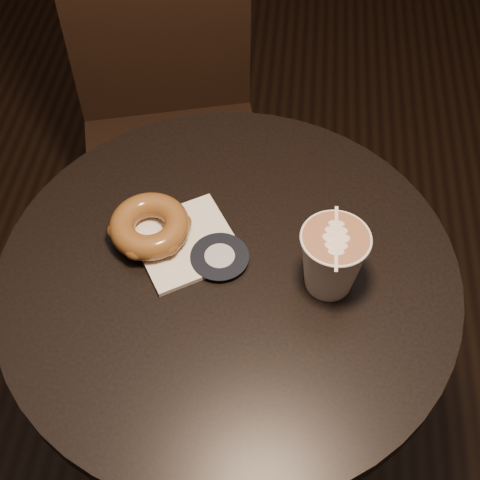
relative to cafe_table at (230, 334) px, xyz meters
The scene contains 5 objects.
cafe_table is the anchor object (origin of this frame).
chair 0.61m from the cafe_table, 109.26° to the left, with size 0.50×0.50×1.02m.
pastry_bag 0.22m from the cafe_table, 149.96° to the left, with size 0.15×0.15×0.01m, color white.
doughnut 0.26m from the cafe_table, 158.65° to the left, with size 0.12×0.12×0.04m, color brown.
latte_cup 0.30m from the cafe_table, ahead, with size 0.10×0.10×0.11m, color white, non-canonical shape.
Camera 1 is at (0.07, -0.57, 1.58)m, focal length 50.00 mm.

